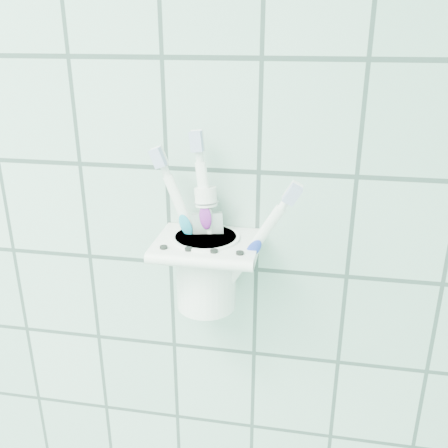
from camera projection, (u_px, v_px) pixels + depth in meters
name	position (u px, v px, depth m)	size (l,w,h in m)	color
holder_bracket	(207.00, 246.00, 0.62)	(0.13, 0.10, 0.04)	white
cup	(206.00, 268.00, 0.64)	(0.08, 0.08, 0.10)	white
toothbrush_pink	(216.00, 223.00, 0.62)	(0.07, 0.02, 0.21)	white
toothbrush_blue	(215.00, 220.00, 0.61)	(0.04, 0.03, 0.22)	white
toothbrush_orange	(215.00, 229.00, 0.61)	(0.09, 0.04, 0.20)	white
toothpaste_tube	(212.00, 239.00, 0.62)	(0.05, 0.04, 0.15)	silver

